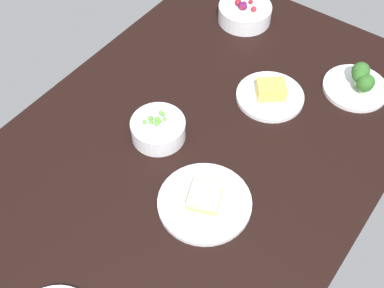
{
  "coord_description": "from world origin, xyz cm",
  "views": [
    {
      "loc": [
        -65.88,
        -48.12,
        108.23
      ],
      "look_at": [
        0.0,
        0.0,
        6.0
      ],
      "focal_mm": 47.63,
      "sensor_mm": 36.0,
      "label": 1
    }
  ],
  "objects_px": {
    "plate_broccoli": "(359,83)",
    "bowl_berries": "(245,12)",
    "bowl_peas": "(158,129)",
    "plate_cheese": "(270,95)",
    "plate_sandwich": "(205,202)"
  },
  "relations": [
    {
      "from": "plate_cheese",
      "to": "plate_sandwich",
      "type": "height_order",
      "value": "plate_cheese"
    },
    {
      "from": "bowl_peas",
      "to": "bowl_berries",
      "type": "distance_m",
      "value": 0.55
    },
    {
      "from": "plate_broccoli",
      "to": "plate_sandwich",
      "type": "relative_size",
      "value": 0.82
    },
    {
      "from": "bowl_peas",
      "to": "plate_broccoli",
      "type": "relative_size",
      "value": 0.78
    },
    {
      "from": "plate_cheese",
      "to": "bowl_peas",
      "type": "relative_size",
      "value": 1.32
    },
    {
      "from": "plate_cheese",
      "to": "bowl_berries",
      "type": "xyz_separation_m",
      "value": [
        0.25,
        0.25,
        0.02
      ]
    },
    {
      "from": "plate_cheese",
      "to": "bowl_berries",
      "type": "height_order",
      "value": "bowl_berries"
    },
    {
      "from": "plate_cheese",
      "to": "plate_sandwich",
      "type": "relative_size",
      "value": 0.84
    },
    {
      "from": "bowl_peas",
      "to": "bowl_berries",
      "type": "xyz_separation_m",
      "value": [
        0.55,
        0.08,
        0.0
      ]
    },
    {
      "from": "plate_broccoli",
      "to": "bowl_berries",
      "type": "xyz_separation_m",
      "value": [
        0.08,
        0.43,
        0.0
      ]
    },
    {
      "from": "plate_broccoli",
      "to": "plate_sandwich",
      "type": "bearing_deg",
      "value": 167.11
    },
    {
      "from": "bowl_berries",
      "to": "plate_broccoli",
      "type": "bearing_deg",
      "value": -100.48
    },
    {
      "from": "bowl_peas",
      "to": "bowl_berries",
      "type": "height_order",
      "value": "bowl_berries"
    },
    {
      "from": "plate_cheese",
      "to": "bowl_peas",
      "type": "distance_m",
      "value": 0.34
    },
    {
      "from": "bowl_berries",
      "to": "plate_cheese",
      "type": "bearing_deg",
      "value": -135.7
    }
  ]
}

